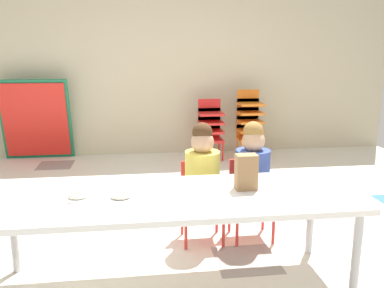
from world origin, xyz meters
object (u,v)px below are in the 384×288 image
Objects in this scene: seated_child_middle_seat at (252,170)px; folded_activity_table at (36,120)px; kid_chair_orange_stack at (249,120)px; paper_plate_center_table at (189,192)px; paper_bag_brown at (246,172)px; seated_child_near_camera at (202,172)px; kid_chair_red_stack at (210,125)px; donut_powdered_on_plate at (78,195)px; craft_table at (172,202)px; paper_plate_near_edge at (78,198)px; donut_powdered_loose at (121,195)px.

seated_child_middle_seat is 3.47m from folded_activity_table.
paper_plate_center_table is (-1.21, -3.01, 0.08)m from kid_chair_orange_stack.
paper_bag_brown is (-0.20, -0.55, 0.15)m from seated_child_middle_seat.
kid_chair_orange_stack is (1.03, 2.45, -0.04)m from seated_child_near_camera.
kid_chair_red_stack is 6.88× the size of donut_powdered_on_plate.
folded_activity_table is at bearing 174.10° from kid_chair_red_stack.
paper_bag_brown is at bearing 1.98° from donut_powdered_on_plate.
seated_child_near_camera is at bearing -101.49° from kid_chair_red_stack.
kid_chair_orange_stack reaches higher than kid_chair_red_stack.
craft_table is 3.63m from folded_activity_table.
paper_plate_near_edge is (-0.82, -0.58, 0.05)m from seated_child_near_camera.
donut_powdered_on_plate is at bearing -144.48° from seated_child_near_camera.
paper_plate_center_table is at bearing -102.51° from kid_chair_red_stack.
kid_chair_orange_stack is at bearing 58.57° from donut_powdered_on_plate.
paper_plate_center_table is 1.55× the size of donut_powdered_on_plate.
folded_activity_table is (-2.84, 0.24, 0.02)m from kid_chair_orange_stack.
kid_chair_orange_stack is at bearing 68.19° from paper_plate_center_table.
kid_chair_red_stack is 3.31m from donut_powdered_on_plate.
folded_activity_table reaches higher than paper_plate_center_table.
donut_powdered_loose is at bearing -117.85° from kid_chair_orange_stack.
folded_activity_table is at bearing 175.22° from kid_chair_orange_stack.
seated_child_near_camera is at bearing -112.92° from kid_chair_orange_stack.
donut_powdered_on_plate is at bearing -178.55° from paper_plate_center_table.
seated_child_middle_seat reaches higher than paper_plate_center_table.
seated_child_middle_seat is at bearing 42.41° from craft_table.
donut_powdered_on_plate is (-1.32, -3.03, 0.16)m from kid_chair_red_stack.
paper_bag_brown reaches higher than paper_plate_near_edge.
paper_bag_brown is (-0.31, -3.00, 0.25)m from kid_chair_red_stack.
seated_child_middle_seat is at bearing 25.92° from paper_plate_near_edge.
kid_chair_red_stack reaches higher than donut_powdered_loose.
kid_chair_red_stack is at bearing -179.97° from kid_chair_orange_stack.
donut_powdered_on_plate reaches higher than craft_table.
kid_chair_orange_stack is 4.18× the size of paper_bag_brown.
donut_powdered_loose is (-0.40, -0.03, 0.01)m from paper_plate_center_table.
donut_powdered_loose is at bearing -3.17° from donut_powdered_on_plate.
kid_chair_red_stack reaches higher than craft_table.
seated_child_near_camera is 0.83m from donut_powdered_loose.
paper_plate_center_table is (0.65, 0.02, 0.00)m from paper_plate_near_edge.
seated_child_near_camera is at bearing 73.20° from paper_plate_center_table.
seated_child_middle_seat is 1.13m from donut_powdered_loose.
folded_activity_table is 9.34× the size of donut_powdered_on_plate.
donut_powdered_loose is at bearing -133.86° from seated_child_near_camera.
seated_child_near_camera reaches higher than paper_bag_brown.
craft_table is at bearing -137.59° from seated_child_middle_seat.
donut_powdered_loose is (0.24, -0.01, -0.01)m from donut_powdered_on_plate.
paper_plate_near_edge is at bearing -113.46° from kid_chair_red_stack.
paper_plate_near_edge is 0.02m from donut_powdered_on_plate.
folded_activity_table reaches higher than kid_chair_orange_stack.
paper_bag_brown is at bearing -105.82° from kid_chair_orange_stack.
craft_table is at bearing -173.65° from paper_bag_brown.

